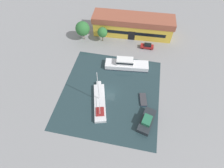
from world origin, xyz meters
name	(u,v)px	position (x,y,z in m)	size (l,w,h in m)	color
ground_plane	(111,92)	(0.00, 0.00, 0.00)	(440.00, 440.00, 0.00)	gray
water_canal	(111,92)	(0.00, 0.00, 0.00)	(27.24, 28.88, 0.01)	#23383D
warehouse_building	(133,25)	(2.52, 27.67, 3.58)	(28.87, 8.68, 7.08)	gold
quay_tree_near_building	(102,32)	(-7.23, 21.41, 3.71)	(3.47, 3.47, 5.45)	brown
quay_tree_by_water	(83,29)	(-14.12, 21.02, 4.49)	(4.91, 4.91, 6.95)	brown
parked_car	(147,46)	(8.65, 20.69, 0.85)	(4.45, 1.85, 1.68)	maroon
sailboat_moored	(100,102)	(-2.13, -4.11, 0.63)	(5.95, 12.77, 11.84)	silver
motor_cruiser	(126,64)	(2.88, 10.44, 1.22)	(13.84, 5.09, 3.38)	white
small_dinghy	(143,100)	(9.33, -0.86, 0.25)	(2.53, 4.38, 0.49)	#19234C
cabin_boat	(147,121)	(10.71, -7.32, 0.94)	(4.52, 7.46, 2.50)	#23282D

